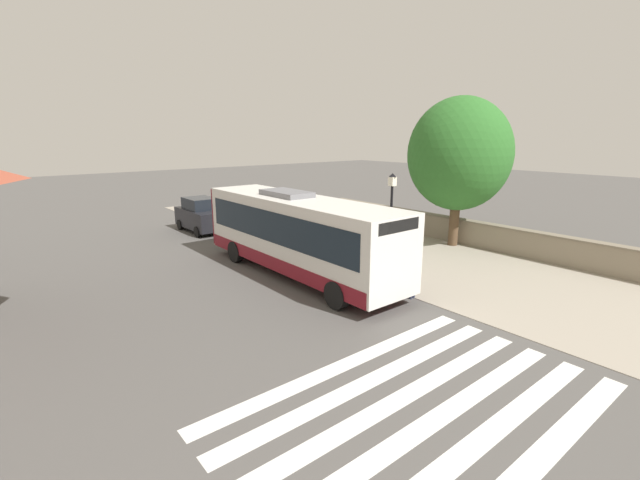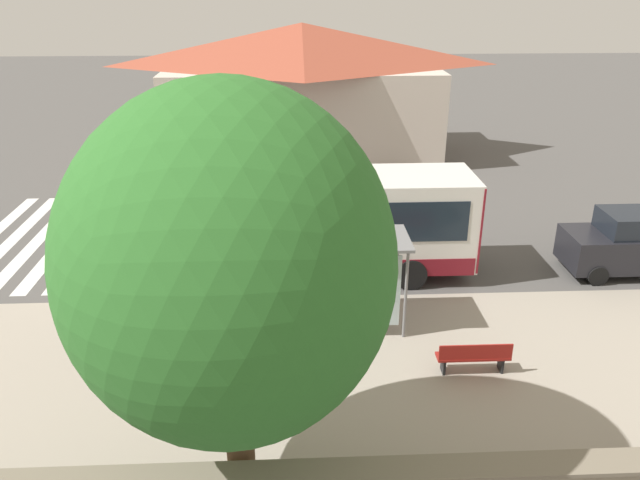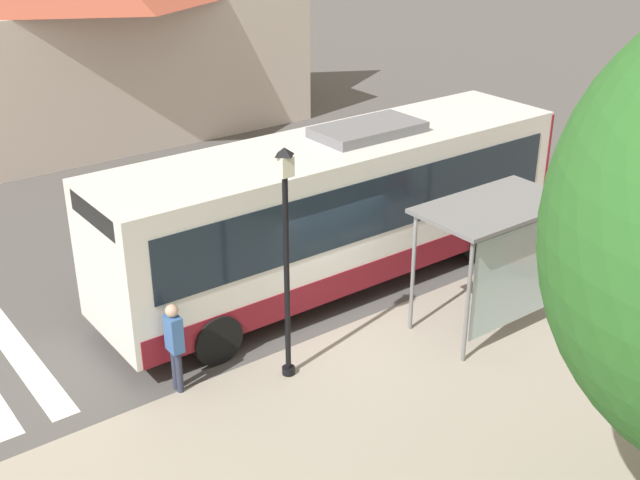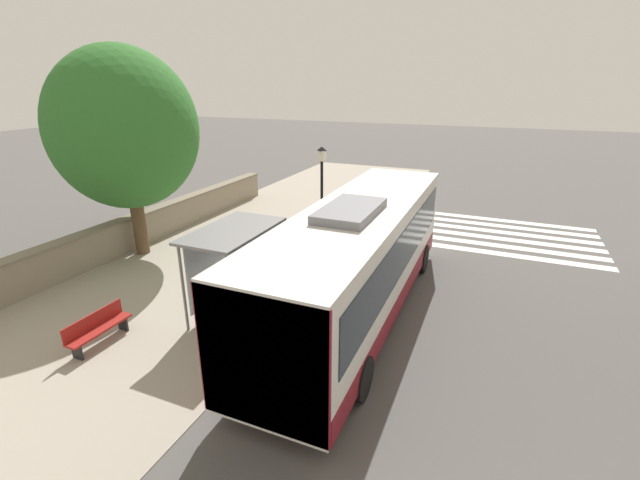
% 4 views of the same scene
% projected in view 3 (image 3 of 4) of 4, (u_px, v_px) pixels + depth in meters
% --- Properties ---
extents(ground_plane, '(120.00, 120.00, 0.00)m').
position_uv_depth(ground_plane, '(344.00, 327.00, 16.35)').
color(ground_plane, '#514F4C').
rests_on(ground_plane, ground).
extents(sidewalk_plaza, '(9.00, 44.00, 0.02)m').
position_uv_depth(sidewalk_plaza, '(515.00, 440.00, 13.08)').
color(sidewalk_plaza, '#9E9384').
rests_on(sidewalk_plaza, ground).
extents(background_building, '(7.81, 14.30, 6.74)m').
position_uv_depth(background_building, '(87.00, 31.00, 27.45)').
color(background_building, beige).
rests_on(background_building, ground).
extents(bus, '(2.70, 10.89, 3.52)m').
position_uv_depth(bus, '(338.00, 207.00, 17.40)').
color(bus, silver).
rests_on(bus, ground).
extents(bus_shelter, '(1.77, 3.09, 2.63)m').
position_uv_depth(bus_shelter, '(500.00, 229.00, 15.45)').
color(bus_shelter, slate).
rests_on(bus_shelter, ground).
extents(pedestrian, '(0.34, 0.23, 1.75)m').
position_uv_depth(pedestrian, '(174.00, 341.00, 13.92)').
color(pedestrian, '#2D3347').
rests_on(pedestrian, ground).
extents(street_lamp_near, '(0.28, 0.28, 4.39)m').
position_uv_depth(street_lamp_near, '(286.00, 247.00, 13.71)').
color(street_lamp_near, black).
rests_on(street_lamp_near, ground).
extents(parked_car_behind_bus, '(1.97, 4.04, 2.08)m').
position_uv_depth(parked_car_behind_bus, '(633.00, 153.00, 23.25)').
color(parked_car_behind_bus, black).
rests_on(parked_car_behind_bus, ground).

